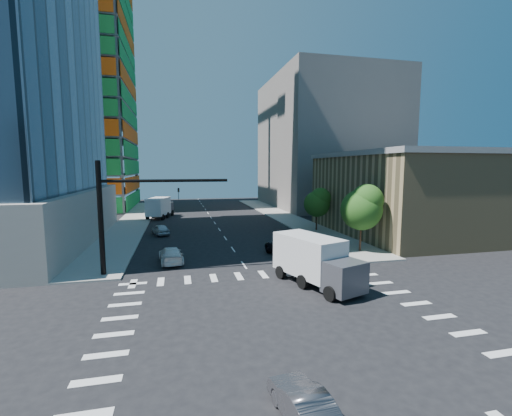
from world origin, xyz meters
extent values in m
plane|color=black|center=(0.00, 0.00, 0.00)|extent=(160.00, 160.00, 0.00)
cube|color=silver|center=(0.00, 0.00, 0.01)|extent=(20.00, 20.00, 0.01)
cube|color=gray|center=(12.50, 40.00, 0.07)|extent=(5.00, 60.00, 0.15)
cube|color=gray|center=(-12.50, 40.00, 0.07)|extent=(5.00, 60.00, 0.15)
cube|color=green|center=(-14.90, 62.00, 24.50)|extent=(0.12, 24.00, 49.00)
cube|color=#E8570D|center=(-27.50, 49.40, 24.50)|extent=(24.00, 0.12, 49.00)
cube|color=#958156|center=(25.00, 22.00, 5.00)|extent=(20.00, 22.00, 10.00)
cube|color=slate|center=(25.00, 22.00, 10.30)|extent=(20.50, 22.50, 0.60)
cube|color=slate|center=(27.00, 55.00, 14.00)|extent=(24.00, 30.00, 28.00)
cylinder|color=black|center=(-11.50, 11.50, 4.65)|extent=(0.40, 0.40, 9.00)
cylinder|color=black|center=(-6.50, 11.50, 7.55)|extent=(10.00, 0.24, 0.24)
imported|color=black|center=(-5.50, 11.50, 6.45)|extent=(0.16, 0.20, 1.00)
cylinder|color=#382316|center=(12.50, 14.00, 1.29)|extent=(0.20, 0.20, 2.27)
sphere|color=#1E4412|center=(12.50, 14.00, 4.38)|extent=(4.16, 4.16, 4.16)
sphere|color=#337025|center=(12.90, 13.70, 5.35)|extent=(3.25, 3.25, 3.25)
cylinder|color=#382316|center=(12.80, 26.00, 1.11)|extent=(0.20, 0.20, 1.92)
sphere|color=#1E4412|center=(12.80, 26.00, 3.72)|extent=(3.52, 3.52, 3.52)
sphere|color=#337025|center=(13.20, 25.70, 4.55)|extent=(2.75, 2.75, 2.75)
imported|color=black|center=(4.80, 14.11, 0.75)|extent=(3.90, 5.86, 1.50)
imported|color=white|center=(-6.32, 14.37, 0.70)|extent=(2.47, 5.02, 1.40)
imported|color=silver|center=(-7.85, 28.05, 0.69)|extent=(2.73, 4.35, 1.38)
imported|color=#504F55|center=(-1.63, -7.06, 0.63)|extent=(1.69, 3.95, 1.26)
cube|color=silver|center=(4.23, 5.44, 2.10)|extent=(4.30, 6.08, 2.87)
cube|color=#45464D|center=(4.23, 5.44, 1.38)|extent=(3.05, 2.71, 2.10)
cube|color=white|center=(-8.50, 43.94, 2.10)|extent=(4.06, 6.03, 2.87)
cube|color=#45464D|center=(-8.50, 43.94, 1.38)|extent=(2.98, 2.60, 2.10)
camera|label=1|loc=(-5.60, -17.01, 8.57)|focal=24.00mm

